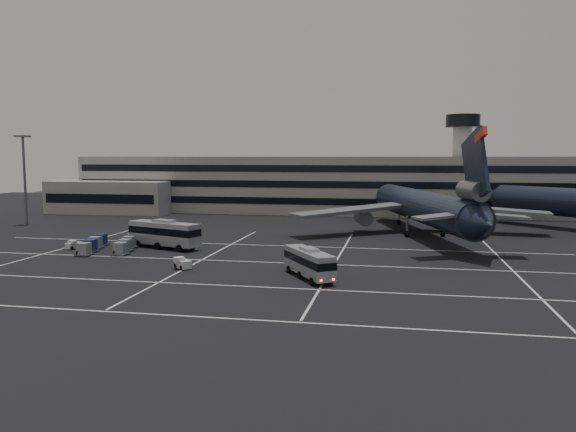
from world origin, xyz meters
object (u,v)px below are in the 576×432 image
(bus_far, at_px, (164,233))
(tug_a, at_px, (73,245))
(trijet_main, at_px, (423,206))
(uld_cluster, at_px, (110,244))
(bus_near, at_px, (309,262))

(bus_far, relative_size, tug_a, 5.22)
(trijet_main, xyz_separation_m, uld_cluster, (-46.51, -25.06, -4.34))
(trijet_main, relative_size, uld_cluster, 4.46)
(tug_a, distance_m, uld_cluster, 6.15)
(bus_far, bearing_deg, trijet_main, -39.92)
(bus_near, height_order, bus_far, bus_far)
(tug_a, xyz_separation_m, uld_cluster, (6.15, -0.09, 0.30))
(trijet_main, height_order, bus_near, trijet_main)
(bus_near, relative_size, uld_cluster, 0.77)
(bus_near, bearing_deg, uld_cluster, 125.43)
(trijet_main, relative_size, tug_a, 23.50)
(trijet_main, height_order, tug_a, trijet_main)
(bus_near, xyz_separation_m, tug_a, (-38.33, 13.52, -1.33))
(trijet_main, height_order, uld_cluster, trijet_main)
(trijet_main, bearing_deg, uld_cluster, -166.57)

